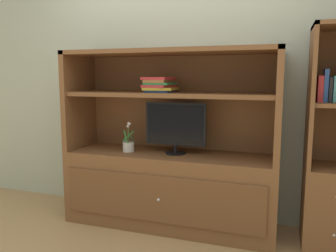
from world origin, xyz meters
name	(u,v)px	position (x,y,z in m)	size (l,w,h in m)	color
ground_plane	(154,243)	(0.00, 0.00, 0.00)	(8.00, 8.00, 0.00)	tan
painted_rear_wall	(181,69)	(0.00, 0.75, 1.40)	(6.00, 0.10, 2.80)	#ADB29E
media_console	(170,171)	(0.00, 0.41, 0.49)	(1.86, 0.58, 1.56)	brown
tv_monitor	(175,126)	(0.05, 0.40, 0.90)	(0.54, 0.18, 0.45)	black
potted_plant	(129,145)	(-0.38, 0.35, 0.72)	(0.11, 0.12, 0.27)	beige
magazine_stack	(160,85)	(-0.09, 0.40, 1.26)	(0.28, 0.32, 0.13)	#2D519E
bookshelf_tall	(333,176)	(1.33, 0.41, 0.57)	(0.42, 0.45, 1.71)	brown
upright_book_row	(335,87)	(1.29, 0.40, 1.26)	(0.23, 0.17, 0.28)	red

